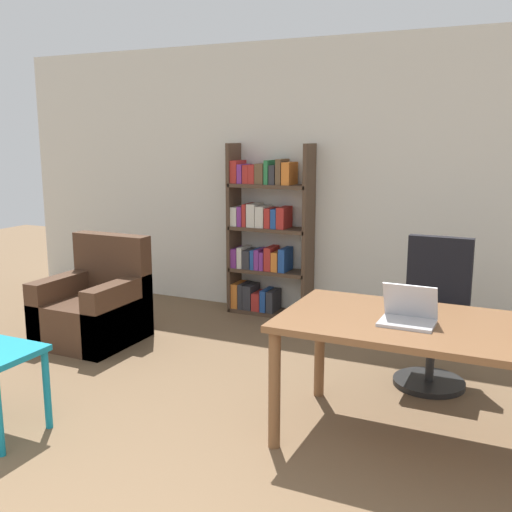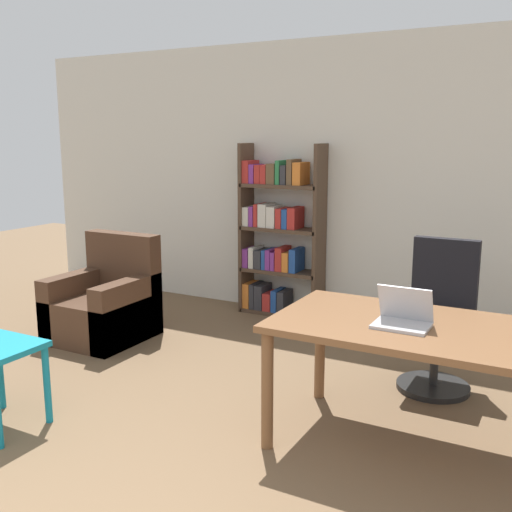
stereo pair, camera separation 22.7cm
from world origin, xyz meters
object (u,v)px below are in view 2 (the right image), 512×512
Objects in this scene: desk at (426,341)px; laptop at (403,317)px; bookshelf at (276,237)px; office_chair at (439,321)px; armchair at (105,306)px.

desk is 0.19m from laptop.
bookshelf reaches higher than laptop.
laptop is at bearing -89.97° from office_chair.
desk is 0.99× the size of bookshelf.
laptop is 2.98m from armchair.
laptop is 2.81m from bookshelf.
office_chair is at bearing -30.49° from bookshelf.
armchair is 0.53× the size of bookshelf.
laptop is 0.33× the size of armchair.
desk is 5.66× the size of laptop.
desk is at bearing -12.45° from armchair.
desk is 1.00m from office_chair.
armchair is 1.80m from bookshelf.
office_chair is at bearing 96.93° from desk.
laptop is 0.28× the size of office_chair.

